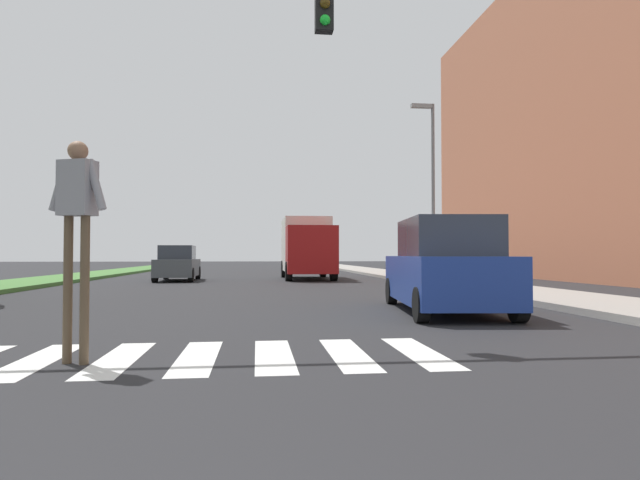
# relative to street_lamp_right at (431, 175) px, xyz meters

# --- Properties ---
(ground_plane) EXTENTS (140.00, 140.00, 0.00)m
(ground_plane) POSITION_rel_street_lamp_right_xyz_m (-8.03, 8.51, -4.59)
(ground_plane) COLOR #262628
(crosswalk) EXTENTS (5.85, 2.20, 0.01)m
(crosswalk) POSITION_rel_street_lamp_right_xyz_m (-8.03, -15.44, -4.59)
(crosswalk) COLOR silver
(crosswalk) RESTS_ON ground_plane
(median_strip) EXTENTS (3.03, 64.00, 0.15)m
(median_strip) POSITION_rel_street_lamp_right_xyz_m (-16.60, 6.51, -4.52)
(median_strip) COLOR #477A38
(median_strip) RESTS_ON ground_plane
(sidewalk_right) EXTENTS (3.00, 64.00, 0.15)m
(sidewalk_right) POSITION_rel_street_lamp_right_xyz_m (0.60, 6.51, -4.52)
(sidewalk_right) COLOR #9E9991
(sidewalk_right) RESTS_ON ground_plane
(street_lamp_right) EXTENTS (1.02, 0.24, 7.50)m
(street_lamp_right) POSITION_rel_street_lamp_right_xyz_m (0.00, 0.00, 0.00)
(street_lamp_right) COLOR slate
(street_lamp_right) RESTS_ON sidewalk_right
(pedestrian_performer) EXTENTS (0.73, 0.36, 2.49)m
(pedestrian_performer) POSITION_rel_street_lamp_right_xyz_m (-9.34, -15.68, -2.93)
(pedestrian_performer) COLOR brown
(pedestrian_performer) RESTS_ON ground_plane
(suv_crossing) EXTENTS (2.42, 4.78, 1.97)m
(suv_crossing) POSITION_rel_street_lamp_right_xyz_m (-3.37, -10.97, -3.66)
(suv_crossing) COLOR navy
(suv_crossing) RESTS_ON ground_plane
(sedan_midblock) EXTENTS (1.82, 4.07, 1.65)m
(sedan_midblock) POSITION_rel_street_lamp_right_xyz_m (-11.01, 3.71, -3.83)
(sedan_midblock) COLOR #474C51
(sedan_midblock) RESTS_ON ground_plane
(truck_box_delivery) EXTENTS (2.40, 6.20, 3.10)m
(truck_box_delivery) POSITION_rel_street_lamp_right_xyz_m (-4.83, 5.04, -2.96)
(truck_box_delivery) COLOR maroon
(truck_box_delivery) RESTS_ON ground_plane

